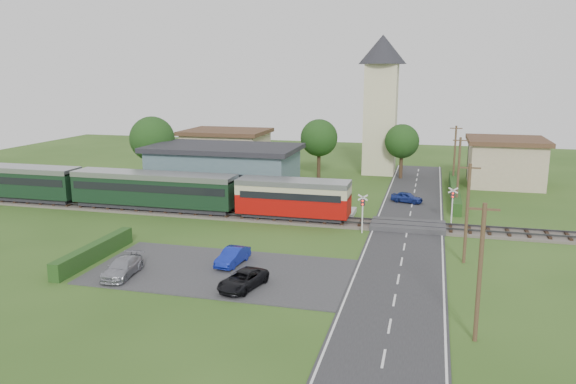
% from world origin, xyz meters
% --- Properties ---
extents(ground, '(120.00, 120.00, 0.00)m').
position_xyz_m(ground, '(0.00, 0.00, 0.00)').
color(ground, '#2D4C19').
extents(railway_track, '(76.00, 3.20, 0.49)m').
position_xyz_m(railway_track, '(0.00, 2.00, 0.11)').
color(railway_track, '#4C443D').
rests_on(railway_track, ground).
extents(road, '(6.00, 70.00, 0.05)m').
position_xyz_m(road, '(10.00, 0.00, 0.03)').
color(road, '#28282B').
rests_on(road, ground).
extents(car_park, '(17.00, 9.00, 0.08)m').
position_xyz_m(car_park, '(-1.50, -12.00, 0.04)').
color(car_park, '#333335').
rests_on(car_park, ground).
extents(crossing_deck, '(6.20, 3.40, 0.45)m').
position_xyz_m(crossing_deck, '(10.00, 2.00, 0.23)').
color(crossing_deck, '#333335').
rests_on(crossing_deck, ground).
extents(platform, '(30.00, 3.00, 0.45)m').
position_xyz_m(platform, '(-10.00, 5.20, 0.23)').
color(platform, gray).
rests_on(platform, ground).
extents(equipment_hut, '(2.30, 2.30, 2.55)m').
position_xyz_m(equipment_hut, '(-18.00, 5.20, 1.75)').
color(equipment_hut, beige).
rests_on(equipment_hut, platform).
extents(station_building, '(16.00, 9.00, 5.30)m').
position_xyz_m(station_building, '(-10.00, 10.99, 2.69)').
color(station_building, '#48616B').
rests_on(station_building, ground).
extents(train, '(43.20, 2.90, 3.40)m').
position_xyz_m(train, '(-16.83, 2.00, 2.18)').
color(train, '#232328').
rests_on(train, ground).
extents(church_tower, '(6.00, 6.00, 17.60)m').
position_xyz_m(church_tower, '(5.00, 28.00, 10.23)').
color(church_tower, beige).
rests_on(church_tower, ground).
extents(house_west, '(10.80, 8.80, 5.50)m').
position_xyz_m(house_west, '(-15.00, 25.00, 2.79)').
color(house_west, tan).
rests_on(house_west, ground).
extents(house_east, '(8.80, 8.80, 5.50)m').
position_xyz_m(house_east, '(20.00, 24.00, 2.80)').
color(house_east, tan).
rests_on(house_east, ground).
extents(hedge_carpark, '(0.80, 9.00, 1.20)m').
position_xyz_m(hedge_carpark, '(-11.00, -12.00, 0.60)').
color(hedge_carpark, '#193814').
rests_on(hedge_carpark, ground).
extents(hedge_roadside, '(0.80, 18.00, 1.20)m').
position_xyz_m(hedge_roadside, '(14.20, 16.00, 0.60)').
color(hedge_roadside, '#193814').
rests_on(hedge_roadside, ground).
extents(hedge_station, '(22.00, 0.80, 1.30)m').
position_xyz_m(hedge_station, '(-10.00, 15.50, 0.65)').
color(hedge_station, '#193814').
rests_on(hedge_station, ground).
extents(tree_a, '(5.20, 5.20, 8.00)m').
position_xyz_m(tree_a, '(-20.00, 14.00, 5.38)').
color(tree_a, '#332316').
rests_on(tree_a, ground).
extents(tree_b, '(4.60, 4.60, 7.34)m').
position_xyz_m(tree_b, '(-2.00, 23.00, 5.02)').
color(tree_b, '#332316').
rests_on(tree_b, ground).
extents(tree_c, '(4.20, 4.20, 6.78)m').
position_xyz_m(tree_c, '(8.00, 25.00, 4.65)').
color(tree_c, '#332316').
rests_on(tree_c, ground).
extents(utility_pole_a, '(1.40, 0.22, 7.00)m').
position_xyz_m(utility_pole_a, '(14.20, -18.00, 3.63)').
color(utility_pole_a, '#473321').
rests_on(utility_pole_a, ground).
extents(utility_pole_b, '(1.40, 0.22, 7.00)m').
position_xyz_m(utility_pole_b, '(14.20, -6.00, 3.63)').
color(utility_pole_b, '#473321').
rests_on(utility_pole_b, ground).
extents(utility_pole_c, '(1.40, 0.22, 7.00)m').
position_xyz_m(utility_pole_c, '(14.20, 10.00, 3.63)').
color(utility_pole_c, '#473321').
rests_on(utility_pole_c, ground).
extents(utility_pole_d, '(1.40, 0.22, 7.00)m').
position_xyz_m(utility_pole_d, '(14.20, 22.00, 3.63)').
color(utility_pole_d, '#473321').
rests_on(utility_pole_d, ground).
extents(crossing_signal_near, '(0.84, 0.28, 3.28)m').
position_xyz_m(crossing_signal_near, '(6.40, -0.41, 2.14)').
color(crossing_signal_near, silver).
rests_on(crossing_signal_near, ground).
extents(crossing_signal_far, '(0.84, 0.28, 3.28)m').
position_xyz_m(crossing_signal_far, '(13.60, 4.39, 2.14)').
color(crossing_signal_far, silver).
rests_on(crossing_signal_far, ground).
extents(streetlamp_west, '(0.30, 0.30, 5.15)m').
position_xyz_m(streetlamp_west, '(-22.00, 20.00, 3.04)').
color(streetlamp_west, '#3F3F47').
rests_on(streetlamp_west, ground).
extents(streetlamp_east, '(0.30, 0.30, 5.15)m').
position_xyz_m(streetlamp_east, '(16.00, 27.00, 3.04)').
color(streetlamp_east, '#3F3F47').
rests_on(streetlamp_east, ground).
extents(car_on_road, '(3.38, 2.13, 1.07)m').
position_xyz_m(car_on_road, '(9.43, 11.60, 0.59)').
color(car_on_road, navy).
rests_on(car_on_road, road).
extents(car_park_blue, '(1.58, 3.58, 1.14)m').
position_xyz_m(car_park_blue, '(-1.20, -10.56, 0.65)').
color(car_park_blue, navy).
rests_on(car_park_blue, car_park).
extents(car_park_silver, '(1.96, 4.08, 1.15)m').
position_xyz_m(car_park_silver, '(-7.33, -14.43, 0.65)').
color(car_park_silver, '#90919A').
rests_on(car_park_silver, car_park).
extents(car_park_dark, '(2.63, 4.15, 1.07)m').
position_xyz_m(car_park_dark, '(0.90, -14.50, 0.61)').
color(car_park_dark, black).
rests_on(car_park_dark, car_park).
extents(pedestrian_near, '(0.59, 0.40, 1.57)m').
position_xyz_m(pedestrian_near, '(-3.59, 4.62, 1.23)').
color(pedestrian_near, gray).
rests_on(pedestrian_near, platform).
extents(pedestrian_far, '(0.82, 1.00, 1.87)m').
position_xyz_m(pedestrian_far, '(-14.07, 4.83, 1.38)').
color(pedestrian_far, gray).
rests_on(pedestrian_far, platform).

